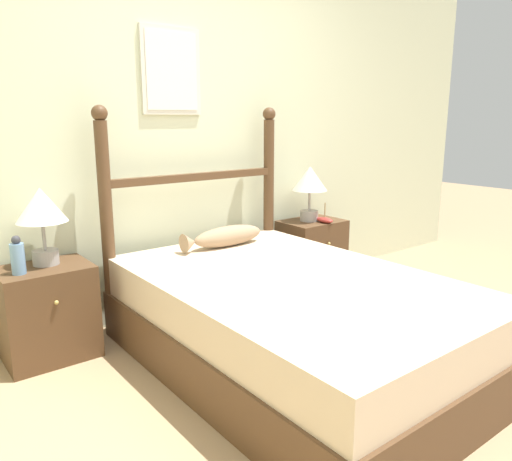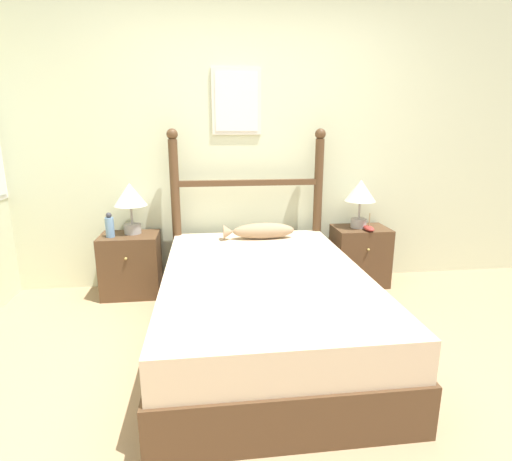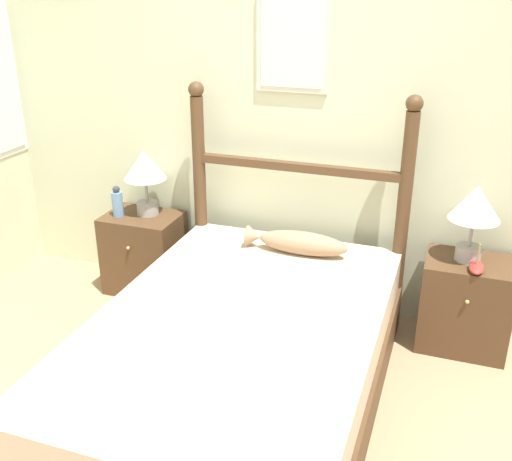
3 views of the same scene
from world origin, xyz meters
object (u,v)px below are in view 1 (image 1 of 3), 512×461
table_lamp_left (41,210)px  table_lamp_right (310,182)px  bed (293,322)px  nightstand_right (311,253)px  fish_pillow (224,237)px  model_boat (325,220)px  bottle (18,257)px  nightstand_left (48,313)px

table_lamp_left → table_lamp_right: size_ratio=1.00×
bed → nightstand_right: 1.40m
table_lamp_left → table_lamp_right: bearing=-0.8°
table_lamp_left → fish_pillow: 1.14m
table_lamp_left → fish_pillow: bearing=-10.4°
bed → model_boat: 1.38m
fish_pillow → bottle: bearing=175.4°
table_lamp_left → fish_pillow: size_ratio=0.72×
bed → table_lamp_left: bearing=136.3°
nightstand_right → table_lamp_right: (-0.03, 0.01, 0.58)m
nightstand_right → table_lamp_left: bearing=178.8°
bed → model_boat: bearing=37.3°
nightstand_left → table_lamp_right: bearing=0.3°
bottle → fish_pillow: bottle is taller
model_boat → fish_pillow: bearing=-177.7°
nightstand_left → fish_pillow: fish_pillow is taller
nightstand_right → table_lamp_right: bearing=154.6°
fish_pillow → table_lamp_right: bearing=10.2°
bed → fish_pillow: size_ratio=3.39×
bottle → table_lamp_right: bearing=1.8°
bottle → fish_pillow: bearing=-4.6°
model_boat → table_lamp_right: bearing=110.5°
table_lamp_right → bottle: (-2.20, -0.07, -0.22)m
nightstand_right → table_lamp_right: 0.59m
nightstand_left → table_lamp_left: table_lamp_left is taller
bed → fish_pillow: bearing=84.5°
bed → model_boat: model_boat is taller
nightstand_left → table_lamp_right: 2.14m
nightstand_left → model_boat: size_ratio=3.35×
nightstand_left → nightstand_right: same height
bed → nightstand_left: size_ratio=3.79×
nightstand_right → table_lamp_left: 2.14m
fish_pillow → model_boat: bearing=2.3°
nightstand_left → bottle: bearing=-157.7°
nightstand_right → table_lamp_left: (-2.06, 0.04, 0.58)m
nightstand_left → nightstand_right: 2.09m
nightstand_right → bottle: bottle is taller
bed → table_lamp_right: size_ratio=4.71×
bed → table_lamp_left: 1.53m
table_lamp_left → model_boat: 2.11m
bottle → nightstand_right: bearing=1.5°
table_lamp_right → model_boat: (0.05, -0.13, -0.29)m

